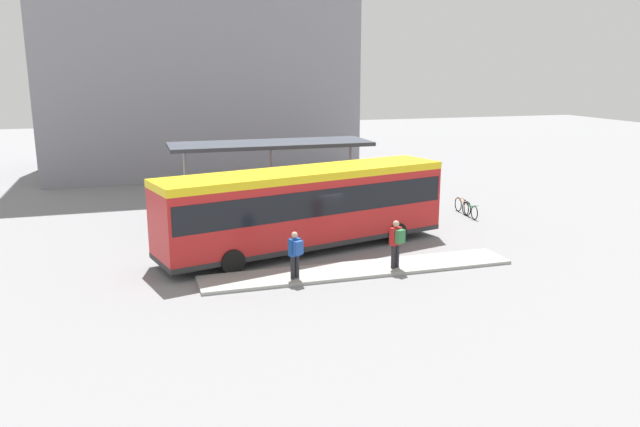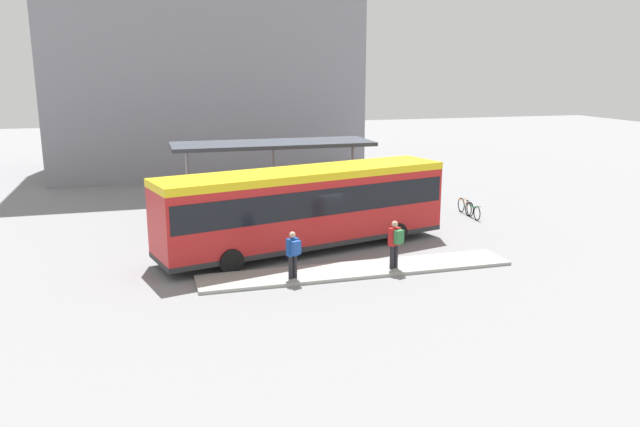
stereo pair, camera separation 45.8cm
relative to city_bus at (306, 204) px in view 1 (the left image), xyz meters
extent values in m
plane|color=gray|center=(-0.01, 0.00, -1.94)|extent=(120.00, 120.00, 0.00)
cube|color=#9E9E99|center=(1.12, -3.17, -1.88)|extent=(11.63, 1.80, 0.12)
cube|color=red|center=(-0.01, 0.00, -0.10)|extent=(12.31, 5.39, 2.97)
cube|color=yellow|center=(-0.01, 0.00, 1.24)|extent=(12.34, 5.42, 0.30)
cube|color=black|center=(-0.01, 0.00, 0.26)|extent=(12.09, 5.36, 1.04)
cube|color=black|center=(5.82, 1.51, 0.26)|extent=(0.64, 2.19, 1.14)
cube|color=#28282B|center=(-0.01, 0.00, -1.49)|extent=(12.32, 5.40, 0.20)
cylinder|color=black|center=(3.32, 2.07, -1.48)|extent=(0.95, 0.50, 0.91)
cylinder|color=black|center=(3.91, -0.20, -1.48)|extent=(0.95, 0.50, 0.91)
cylinder|color=black|center=(-3.93, 0.19, -1.48)|extent=(0.95, 0.50, 0.91)
cylinder|color=black|center=(-3.34, -2.07, -1.48)|extent=(0.95, 0.50, 0.91)
cylinder|color=#232328|center=(-1.50, -3.59, -1.41)|extent=(0.15, 0.15, 0.82)
cylinder|color=#232328|center=(-1.32, -3.53, -1.41)|extent=(0.15, 0.15, 0.82)
cube|color=#194799|center=(-1.41, -3.56, -0.70)|extent=(0.46, 0.35, 0.61)
cube|color=#234CA3|center=(-1.33, -3.76, -0.66)|extent=(0.36, 0.29, 0.46)
sphere|color=tan|center=(-1.41, -3.56, -0.26)|extent=(0.22, 0.22, 0.22)
cylinder|color=#232328|center=(2.30, -3.52, -1.38)|extent=(0.16, 0.16, 0.87)
cylinder|color=#232328|center=(2.48, -3.45, -1.38)|extent=(0.16, 0.16, 0.87)
cube|color=#B21E1E|center=(2.39, -3.49, -0.63)|extent=(0.49, 0.38, 0.65)
cube|color=#337542|center=(2.48, -3.69, -0.59)|extent=(0.38, 0.32, 0.49)
sphere|color=tan|center=(2.39, -3.49, -0.16)|extent=(0.23, 0.23, 0.23)
torus|color=black|center=(9.31, 2.65, -1.59)|extent=(0.09, 0.70, 0.70)
torus|color=black|center=(9.37, 3.59, -1.59)|extent=(0.09, 0.70, 0.70)
cylinder|color=#287F3D|center=(9.34, 3.12, -1.36)|extent=(0.08, 0.74, 0.04)
cylinder|color=#287F3D|center=(9.35, 3.29, -1.42)|extent=(0.04, 0.04, 0.34)
cube|color=black|center=(9.35, 3.29, -1.25)|extent=(0.08, 0.18, 0.04)
cylinder|color=#287F3D|center=(9.31, 2.74, -1.28)|extent=(0.48, 0.06, 0.03)
torus|color=black|center=(9.46, 4.49, -1.57)|extent=(0.08, 0.74, 0.74)
torus|color=black|center=(9.40, 3.49, -1.57)|extent=(0.08, 0.74, 0.74)
cylinder|color=orange|center=(9.43, 3.99, -1.33)|extent=(0.08, 0.78, 0.04)
cylinder|color=orange|center=(9.42, 3.81, -1.39)|extent=(0.04, 0.04, 0.36)
cube|color=black|center=(9.42, 3.81, -1.21)|extent=(0.08, 0.18, 0.04)
cylinder|color=orange|center=(9.45, 4.39, -1.24)|extent=(0.48, 0.06, 0.03)
cube|color=#383D47|center=(-0.13, 5.68, 1.75)|extent=(9.58, 3.10, 0.18)
cylinder|color=gray|center=(-4.21, 5.68, -0.14)|extent=(0.16, 0.16, 3.60)
cylinder|color=gray|center=(3.94, 5.68, -0.14)|extent=(0.16, 0.16, 3.60)
cylinder|color=gray|center=(-0.13, 5.68, -0.14)|extent=(0.16, 0.16, 3.60)
cylinder|color=slate|center=(-3.89, 3.27, -1.62)|extent=(0.64, 0.64, 0.62)
sphere|color=#286B2D|center=(-3.89, 3.27, -1.03)|extent=(0.74, 0.74, 0.74)
cylinder|color=slate|center=(-1.05, 2.74, -1.64)|extent=(0.64, 0.64, 0.60)
sphere|color=#235B28|center=(-1.05, 2.74, -1.06)|extent=(0.74, 0.74, 0.74)
cube|color=gray|center=(-1.62, 23.50, 7.48)|extent=(20.76, 12.63, 18.83)
camera|label=1|loc=(-6.62, -23.48, 5.32)|focal=35.00mm
camera|label=2|loc=(-6.18, -23.61, 5.32)|focal=35.00mm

